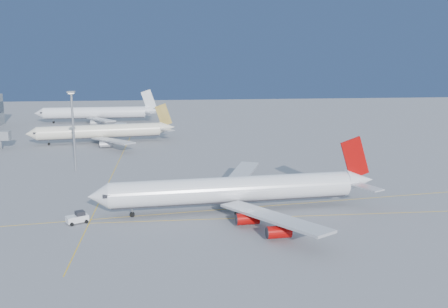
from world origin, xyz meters
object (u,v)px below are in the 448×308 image
airliner_virgin (239,190)px  airliner_etihad (103,131)px  light_mast (73,125)px  airliner_third (98,113)px  pushback_tug (78,218)px

airliner_virgin → airliner_etihad: airliner_virgin is taller
airliner_virgin → light_mast: light_mast is taller
airliner_etihad → airliner_third: 57.88m
light_mast → airliner_third: bearing=94.5°
airliner_etihad → pushback_tug: 95.60m
airliner_etihad → pushback_tug: airliner_etihad is taller
airliner_third → light_mast: (8.14, -104.34, 9.41)m
pushback_tug → light_mast: light_mast is taller
airliner_etihad → light_mast: light_mast is taller
airliner_virgin → light_mast: (-44.86, 42.87, 9.45)m
airliner_etihad → airliner_third: bearing=91.5°
airliner_etihad → light_mast: 48.43m
airliner_etihad → light_mast: size_ratio=2.37×
airliner_virgin → light_mast: size_ratio=2.75×
airliner_third → pushback_tug: size_ratio=12.30×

